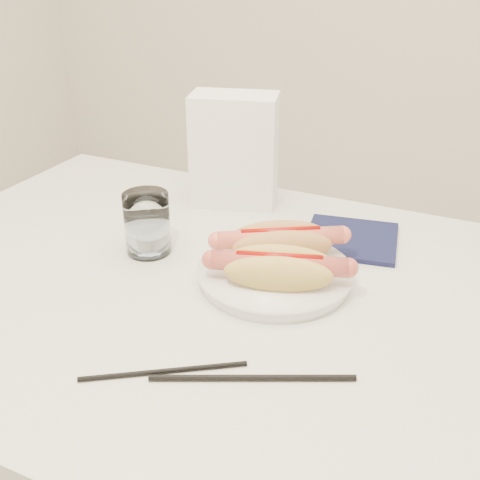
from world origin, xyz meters
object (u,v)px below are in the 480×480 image
at_px(hotdog_right, 279,269).
at_px(plate, 275,276).
at_px(hotdog_left, 280,243).
at_px(napkin_box, 234,150).
at_px(table, 232,321).
at_px(water_glass, 147,223).

bearing_deg(hotdog_right, plate, 101.39).
bearing_deg(hotdog_left, napkin_box, 99.95).
distance_m(hotdog_left, hotdog_right, 0.08).
relative_size(plate, hotdog_right, 1.17).
height_order(table, hotdog_left, hotdog_left).
bearing_deg(table, hotdog_left, 65.32).
relative_size(table, hotdog_left, 6.46).
height_order(hotdog_left, napkin_box, napkin_box).
height_order(plate, hotdog_left, hotdog_left).
bearing_deg(napkin_box, table, -80.83).
distance_m(plate, napkin_box, 0.33).
xyz_separation_m(table, napkin_box, (-0.14, 0.30, 0.17)).
xyz_separation_m(hotdog_left, napkin_box, (-0.18, 0.21, 0.06)).
xyz_separation_m(table, water_glass, (-0.18, 0.05, 0.11)).
distance_m(hotdog_right, water_glass, 0.25).
relative_size(hotdog_left, hotdog_right, 0.94).
height_order(table, hotdog_right, hotdog_right).
distance_m(plate, hotdog_left, 0.06).
bearing_deg(hotdog_right, table, 173.48).
bearing_deg(napkin_box, water_glass, -114.96).
bearing_deg(hotdog_right, water_glass, 154.16).
relative_size(table, hotdog_right, 6.07).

